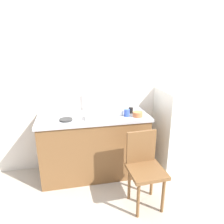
# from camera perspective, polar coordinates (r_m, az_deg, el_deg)

# --- Properties ---
(ground_plane) EXTENTS (8.00, 8.00, 0.00)m
(ground_plane) POSITION_cam_1_polar(r_m,az_deg,el_deg) (2.82, 2.30, -22.86)
(ground_plane) COLOR #BCB2A3
(back_wall) EXTENTS (4.80, 0.10, 2.53)m
(back_wall) POSITION_cam_1_polar(r_m,az_deg,el_deg) (3.16, -1.82, 7.47)
(back_wall) COLOR white
(back_wall) RESTS_ON ground_plane
(cabinet_base) EXTENTS (1.48, 0.60, 0.87)m
(cabinet_base) POSITION_cam_1_polar(r_m,az_deg,el_deg) (3.07, -4.82, -9.33)
(cabinet_base) COLOR brown
(cabinet_base) RESTS_ON ground_plane
(countertop) EXTENTS (1.52, 0.64, 0.04)m
(countertop) POSITION_cam_1_polar(r_m,az_deg,el_deg) (2.89, -5.06, -1.33)
(countertop) COLOR #B7B7BC
(countertop) RESTS_ON cabinet_base
(faucet) EXTENTS (0.02, 0.02, 0.27)m
(faucet) POSITION_cam_1_polar(r_m,az_deg,el_deg) (3.07, -7.35, 2.84)
(faucet) COLOR #B7B7BC
(faucet) RESTS_ON countertop
(refrigerator) EXTENTS (0.62, 0.63, 1.22)m
(refrigerator) POSITION_cam_1_polar(r_m,az_deg,el_deg) (3.38, 17.79, -4.31)
(refrigerator) COLOR silver
(refrigerator) RESTS_ON ground_plane
(chair) EXTENTS (0.42, 0.42, 0.89)m
(chair) POSITION_cam_1_polar(r_m,az_deg,el_deg) (2.53, 8.88, -14.40)
(chair) COLOR brown
(chair) RESTS_ON ground_plane
(dish_tray) EXTENTS (0.28, 0.20, 0.05)m
(dish_tray) POSITION_cam_1_polar(r_m,az_deg,el_deg) (2.76, -4.52, -1.26)
(dish_tray) COLOR white
(dish_tray) RESTS_ON countertop
(terracotta_bowl) EXTENTS (0.14, 0.14, 0.07)m
(terracotta_bowl) POSITION_cam_1_polar(r_m,az_deg,el_deg) (2.84, 7.02, -0.59)
(terracotta_bowl) COLOR #C67042
(terracotta_bowl) RESTS_ON countertop
(hotplate) EXTENTS (0.17, 0.17, 0.02)m
(hotplate) POSITION_cam_1_polar(r_m,az_deg,el_deg) (2.75, -12.46, -2.05)
(hotplate) COLOR #2D2D2D
(hotplate) RESTS_ON countertop
(cup_white) EXTENTS (0.07, 0.07, 0.10)m
(cup_white) POSITION_cam_1_polar(r_m,az_deg,el_deg) (2.87, 2.38, 0.05)
(cup_white) COLOR white
(cup_white) RESTS_ON countertop
(cup_black) EXTENTS (0.07, 0.07, 0.08)m
(cup_black) POSITION_cam_1_polar(r_m,az_deg,el_deg) (2.98, 5.13, 0.50)
(cup_black) COLOR black
(cup_black) RESTS_ON countertop
(cup_blue) EXTENTS (0.08, 0.08, 0.10)m
(cup_blue) POSITION_cam_1_polar(r_m,az_deg,el_deg) (2.84, 4.04, -0.21)
(cup_blue) COLOR blue
(cup_blue) RESTS_ON countertop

